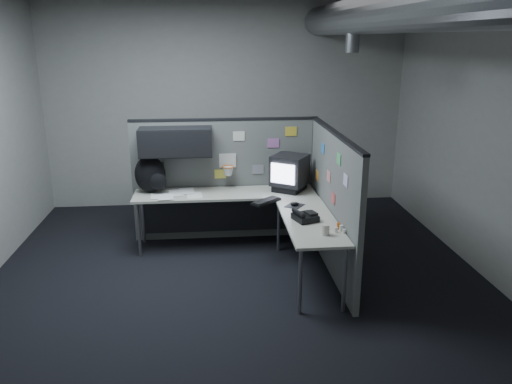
{
  "coord_description": "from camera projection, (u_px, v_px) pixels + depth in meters",
  "views": [
    {
      "loc": [
        -0.28,
        -5.09,
        2.61
      ],
      "look_at": [
        0.24,
        0.35,
        0.92
      ],
      "focal_mm": 35.0,
      "sensor_mm": 36.0,
      "label": 1
    }
  ],
  "objects": [
    {
      "name": "papers",
      "position": [
        176.0,
        194.0,
        6.25
      ],
      "size": [
        0.66,
        0.51,
        0.01
      ],
      "rotation": [
        0.0,
        0.0,
        0.09
      ],
      "color": "white",
      "rests_on": "desk"
    },
    {
      "name": "phone",
      "position": [
        305.0,
        217.0,
        5.36
      ],
      "size": [
        0.29,
        0.3,
        0.12
      ],
      "rotation": [
        0.0,
        0.0,
        0.17
      ],
      "color": "black",
      "rests_on": "desk"
    },
    {
      "name": "mouse",
      "position": [
        295.0,
        205.0,
        5.83
      ],
      "size": [
        0.27,
        0.27,
        0.05
      ],
      "rotation": [
        0.0,
        0.0,
        0.15
      ],
      "color": "black",
      "rests_on": "desk"
    },
    {
      "name": "partition_back",
      "position": [
        212.0,
        168.0,
        6.49
      ],
      "size": [
        2.44,
        0.42,
        1.63
      ],
      "color": "#5D5F5D",
      "rests_on": "ground"
    },
    {
      "name": "keyboard",
      "position": [
        266.0,
        201.0,
        5.95
      ],
      "size": [
        0.39,
        0.37,
        0.04
      ],
      "rotation": [
        0.0,
        0.0,
        -0.05
      ],
      "color": "black",
      "rests_on": "desk"
    },
    {
      "name": "desk",
      "position": [
        246.0,
        208.0,
        6.13
      ],
      "size": [
        2.31,
        2.11,
        0.73
      ],
      "color": "#B1B0A0",
      "rests_on": "ground"
    },
    {
      "name": "monitor",
      "position": [
        290.0,
        172.0,
        6.37
      ],
      "size": [
        0.56,
        0.56,
        0.46
      ],
      "rotation": [
        0.0,
        0.0,
        0.21
      ],
      "color": "black",
      "rests_on": "desk"
    },
    {
      "name": "partition_right",
      "position": [
        332.0,
        202.0,
        5.7
      ],
      "size": [
        0.07,
        2.23,
        1.63
      ],
      "color": "#5D5F5D",
      "rests_on": "ground"
    },
    {
      "name": "backpack",
      "position": [
        151.0,
        175.0,
        6.29
      ],
      "size": [
        0.46,
        0.41,
        0.47
      ],
      "rotation": [
        0.0,
        0.0,
        0.38
      ],
      "color": "black",
      "rests_on": "desk"
    },
    {
      "name": "room",
      "position": [
        291.0,
        91.0,
        5.07
      ],
      "size": [
        5.62,
        5.62,
        3.22
      ],
      "color": "black",
      "rests_on": "ground"
    },
    {
      "name": "cup",
      "position": [
        326.0,
        230.0,
        4.96
      ],
      "size": [
        0.09,
        0.09,
        0.11
      ],
      "primitive_type": "cylinder",
      "rotation": [
        0.0,
        0.0,
        -0.19
      ],
      "color": "beige",
      "rests_on": "desk"
    },
    {
      "name": "bottles",
      "position": [
        340.0,
        228.0,
        5.07
      ],
      "size": [
        0.11,
        0.16,
        0.07
      ],
      "rotation": [
        0.0,
        0.0,
        -0.23
      ],
      "color": "silver",
      "rests_on": "desk"
    }
  ]
}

